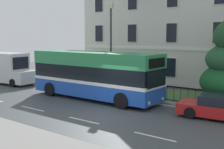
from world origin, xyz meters
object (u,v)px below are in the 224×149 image
Objects in this scene: litter_bin at (84,81)px; street_lamp_post at (111,41)px; white_panel_van at (6,68)px; parked_hatchback_00 at (223,108)px; georgian_townhouse at (178,20)px; single_decker_bus at (95,74)px.

street_lamp_post is at bearing -1.32° from litter_bin.
street_lamp_post is (10.21, 2.05, 2.42)m from white_panel_van.
parked_hatchback_00 is 0.68× the size of street_lamp_post.
street_lamp_post is 4.22m from litter_bin.
parked_hatchback_00 is at bearing -3.82° from white_panel_van.
litter_bin is at bearing -16.61° from parked_hatchback_00.
georgian_townhouse is 11.72m from litter_bin.
street_lamp_post is at bearing 100.24° from single_decker_bus.
single_decker_bus is 10.62m from white_panel_van.
street_lamp_post reaches higher than parked_hatchback_00.
single_decker_bus is 1.47× the size of street_lamp_post.
georgian_townhouse reaches higher than street_lamp_post.
single_decker_bus is 4.12m from litter_bin.
georgian_townhouse reaches higher than parked_hatchback_00.
litter_bin is at bearing 143.78° from single_decker_bus.
litter_bin is (-3.21, 2.39, -1.00)m from single_decker_bus.
white_panel_van is at bearing -164.03° from litter_bin.
georgian_townhouse is 2.41× the size of street_lamp_post.
parked_hatchback_00 is at bearing 1.34° from single_decker_bus.
street_lamp_post reaches higher than white_panel_van.
georgian_townhouse reaches higher than white_panel_van.
single_decker_bus is 1.60× the size of white_panel_van.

